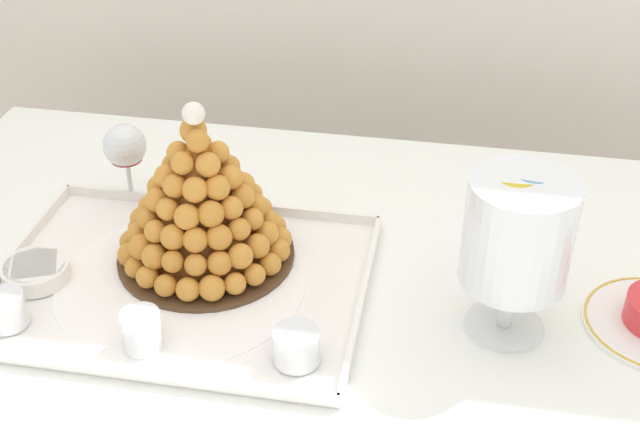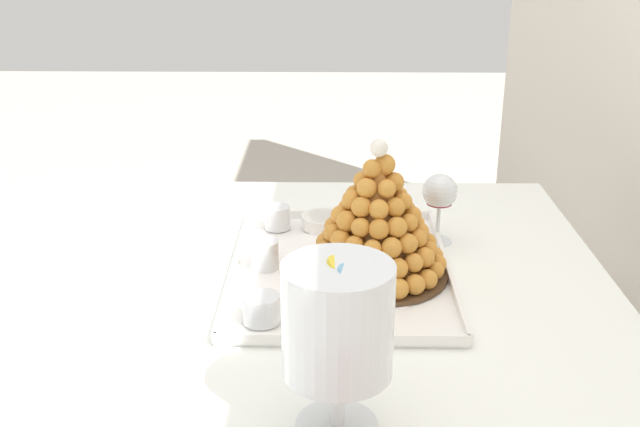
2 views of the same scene
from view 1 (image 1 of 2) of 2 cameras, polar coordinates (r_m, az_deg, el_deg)
buffet_table at (r=1.27m, az=-0.31°, el=-8.58°), size 1.47×1.02×0.73m
serving_tray at (r=1.26m, az=-9.34°, el=-4.64°), size 0.55×0.41×0.02m
croquembouche at (r=1.25m, az=-8.02°, el=0.82°), size 0.27×0.27×0.26m
dessert_cup_left at (r=1.23m, az=-20.47°, el=-6.18°), size 0.06×0.06×0.05m
dessert_cup_mid_left at (r=1.15m, az=-11.98°, el=-7.83°), size 0.05×0.05×0.06m
dessert_cup_centre at (r=1.11m, az=-1.70°, el=-9.01°), size 0.06×0.06×0.05m
creme_brulee_ramekin at (r=1.31m, az=-18.70°, el=-3.69°), size 0.10×0.10×0.03m
macaron_goblet at (r=1.11m, az=13.28°, el=-1.37°), size 0.14×0.14×0.24m
wine_glass at (r=1.42m, az=-13.06°, el=4.29°), size 0.07×0.07×0.15m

